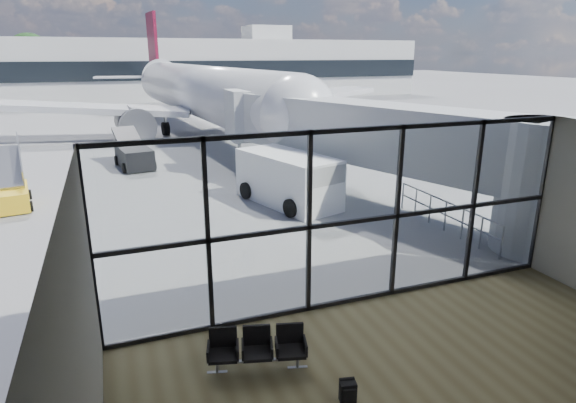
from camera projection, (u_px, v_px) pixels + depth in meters
ground at (164, 117)px, 48.18m from camera, size 220.00×220.00×0.00m
lounge_shell at (505, 292)px, 7.30m from camera, size 12.02×8.01×4.51m
glass_curtain_wall at (354, 219)px, 11.72m from camera, size 12.10×0.12×4.50m
jet_bridge at (380, 140)px, 19.54m from camera, size 8.00×16.50×4.33m
apron_railing at (445, 211)px, 17.18m from camera, size 0.06×5.46×1.11m
far_terminal at (139, 68)px, 66.41m from camera, size 80.00×12.20×11.00m
tree_5 at (30, 55)px, 70.07m from camera, size 6.27×6.27×9.03m
seating_row at (257, 346)px, 9.67m from camera, size 1.99×1.02×0.88m
backpack at (348, 392)px, 8.76m from camera, size 0.33×0.32×0.45m
airliner at (198, 91)px, 38.85m from camera, size 34.84×40.46×10.43m
service_van at (290, 179)px, 20.19m from camera, size 3.45×5.26×2.11m
belt_loader at (134, 155)px, 26.89m from camera, size 2.13×4.46×1.97m
mobile_stairs at (7, 195)px, 19.82m from camera, size 2.07×3.42×2.28m
traffic_cone_a at (276, 172)px, 24.75m from camera, size 0.39×0.39×0.56m
traffic_cone_b at (269, 191)px, 21.40m from camera, size 0.39×0.39×0.56m
traffic_cone_c at (294, 154)px, 29.20m from camera, size 0.36×0.36×0.52m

